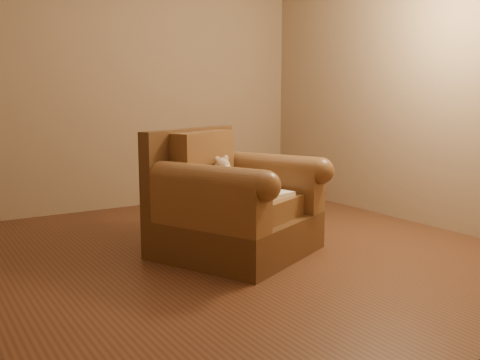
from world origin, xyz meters
TOP-DOWN VIEW (x-y plane):
  - floor at (0.00, 0.00)m, footprint 4.00×4.00m
  - room at (0.00, 0.00)m, footprint 4.02×4.02m
  - armchair at (0.06, 0.00)m, footprint 1.32×1.30m
  - teddy_bear at (0.06, 0.09)m, footprint 0.21×0.24m
  - guidebook at (0.19, -0.21)m, footprint 0.48×0.35m
  - side_table at (0.57, 0.28)m, footprint 0.36×0.36m

SIDE VIEW (x-z plane):
  - floor at x=0.00m, z-range 0.00..0.00m
  - side_table at x=0.57m, z-range 0.02..0.53m
  - armchair at x=0.06m, z-range -0.10..0.81m
  - guidebook at x=0.19m, z-range 0.43..0.47m
  - teddy_bear at x=0.06m, z-range 0.40..0.69m
  - room at x=0.00m, z-range 0.36..3.07m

